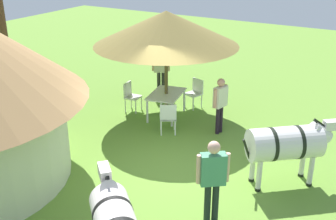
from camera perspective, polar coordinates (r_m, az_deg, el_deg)
name	(u,v)px	position (r m, az deg, el deg)	size (l,w,h in m)	color
ground_plane	(169,166)	(9.91, 0.16, -7.62)	(36.00, 36.00, 0.00)	olive
shade_umbrella	(166,28)	(11.70, -0.26, 11.13)	(4.07, 4.07, 3.14)	brown
patio_dining_table	(166,96)	(12.26, -0.24, 1.91)	(1.46, 1.10, 0.74)	white
patio_chair_west_end	(195,91)	(13.06, 3.76, 2.58)	(0.54, 0.55, 0.90)	white
patio_chair_east_end	(131,95)	(12.81, -5.13, 2.12)	(0.48, 0.47, 0.90)	silver
patio_chair_near_hut	(168,116)	(11.20, 0.00, -0.89)	(0.59, 0.60, 0.90)	white
guest_beside_umbrella	(220,101)	(11.21, 7.15, 1.25)	(0.55, 0.28, 1.56)	black
guest_behind_table	(161,67)	(13.84, -0.97, 5.91)	(0.40, 0.54, 1.68)	#232424
standing_watcher	(213,175)	(7.63, 6.13, -8.87)	(0.45, 0.50, 1.71)	black
zebra_nearest_camera	(287,143)	(9.15, 15.94, -4.42)	(1.63, 1.84, 1.50)	silver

